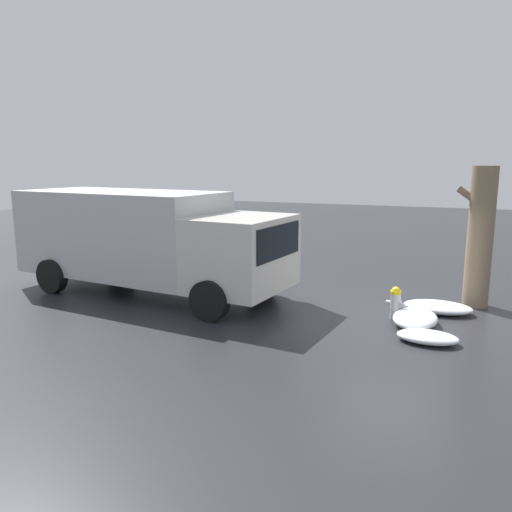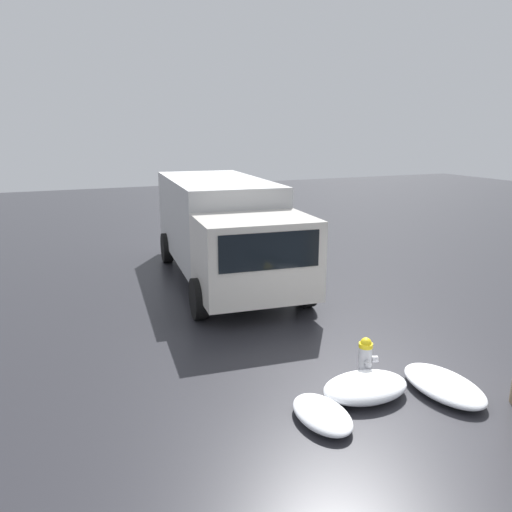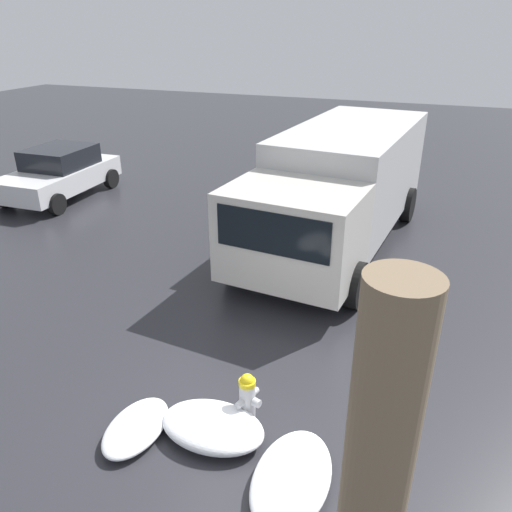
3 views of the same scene
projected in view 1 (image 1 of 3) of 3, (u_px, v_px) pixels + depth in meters
name	position (u px, v px, depth m)	size (l,w,h in m)	color
ground_plane	(394.00, 319.00, 10.99)	(60.00, 60.00, 0.00)	#28282D
fire_hydrant	(395.00, 302.00, 10.93)	(0.42, 0.33, 0.73)	#B7B7BC
tree_trunk	(480.00, 237.00, 11.72)	(0.89, 0.59, 3.33)	#7F6B51
delivery_truck	(146.00, 237.00, 13.01)	(7.62, 3.34, 2.65)	beige
snow_pile_by_hydrant	(427.00, 337.00, 9.54)	(1.15, 0.70, 0.22)	white
snow_pile_curbside	(438.00, 307.00, 11.45)	(1.51, 0.88, 0.26)	white
snow_pile_by_tree	(415.00, 318.00, 10.51)	(0.91, 1.39, 0.32)	white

